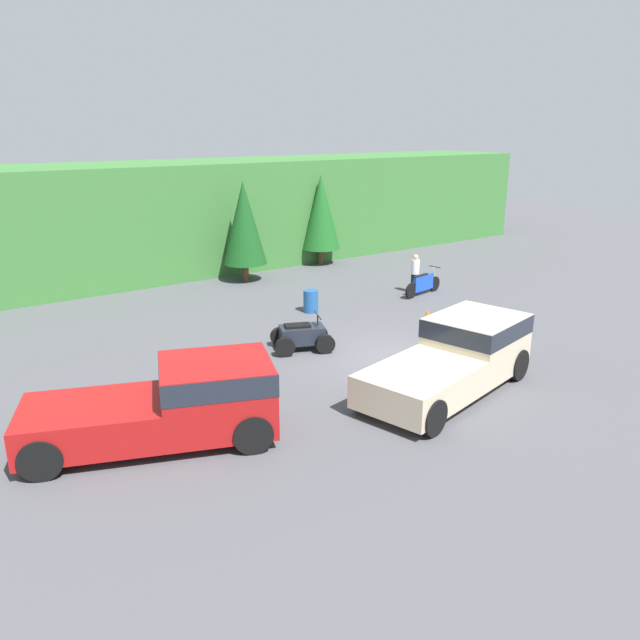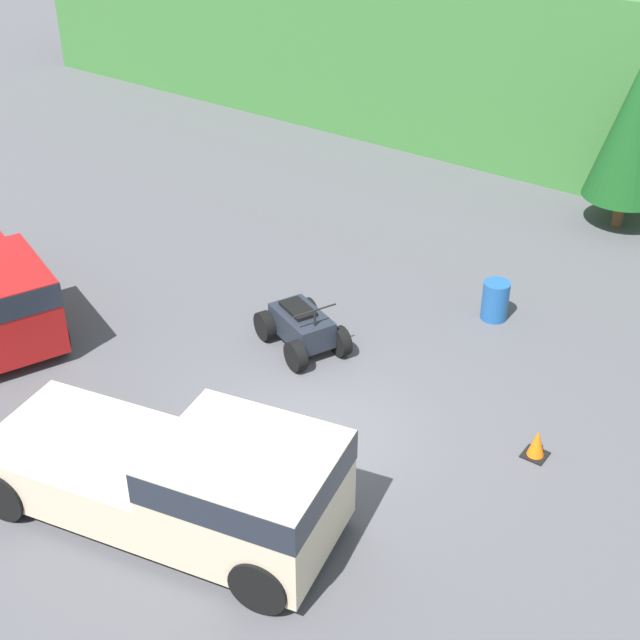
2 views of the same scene
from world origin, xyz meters
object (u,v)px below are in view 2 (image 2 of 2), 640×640
object	(u,v)px
traffic_cone	(537,444)
steel_barrel	(495,300)
quad_atv	(302,328)
pickup_truck_second	(191,478)

from	to	relation	value
traffic_cone	steel_barrel	distance (m)	4.61
quad_atv	pickup_truck_second	bearing A→B (deg)	-48.09
pickup_truck_second	steel_barrel	size ratio (longest dim) A/B	6.95
pickup_truck_second	steel_barrel	distance (m)	8.57
steel_barrel	quad_atv	bearing A→B (deg)	-128.96
quad_atv	steel_barrel	world-z (taller)	quad_atv
traffic_cone	pickup_truck_second	bearing A→B (deg)	-127.60
quad_atv	steel_barrel	bearing A→B (deg)	74.15
pickup_truck_second	traffic_cone	bearing A→B (deg)	40.16
traffic_cone	steel_barrel	bearing A→B (deg)	125.62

